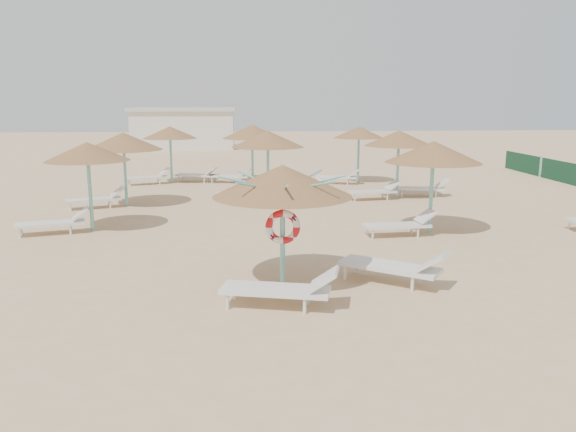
{
  "coord_description": "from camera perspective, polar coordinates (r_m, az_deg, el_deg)",
  "views": [
    {
      "loc": [
        -1.12,
        -11.49,
        3.85
      ],
      "look_at": [
        -0.17,
        0.83,
        1.3
      ],
      "focal_mm": 35.0,
      "sensor_mm": 36.0,
      "label": 1
    }
  ],
  "objects": [
    {
      "name": "lounger_main_a",
      "position": [
        10.64,
        -0.5,
        -7.36
      ],
      "size": [
        2.3,
        1.16,
        0.8
      ],
      "rotation": [
        0.0,
        0.0,
        -0.24
      ],
      "color": "silver",
      "rests_on": "ground"
    },
    {
      "name": "service_hut",
      "position": [
        46.8,
        -10.52,
        8.78
      ],
      "size": [
        8.4,
        4.4,
        3.25
      ],
      "color": "silver",
      "rests_on": "ground"
    },
    {
      "name": "lounger_main_b",
      "position": [
        12.19,
        10.93,
        -5.01
      ],
      "size": [
        2.27,
        1.9,
        0.84
      ],
      "rotation": [
        0.0,
        0.0,
        -0.62
      ],
      "color": "silver",
      "rests_on": "ground"
    },
    {
      "name": "palapa_field",
      "position": [
        21.48,
        1.37,
        7.56
      ],
      "size": [
        19.86,
        13.92,
        2.72
      ],
      "color": "#6DBEBC",
      "rests_on": "ground"
    },
    {
      "name": "ground",
      "position": [
        12.17,
        1.1,
        -6.79
      ],
      "size": [
        120.0,
        120.0,
        0.0
      ],
      "primitive_type": "plane",
      "color": "tan",
      "rests_on": "ground"
    },
    {
      "name": "main_palapa",
      "position": [
        11.46,
        -0.57,
        3.52
      ],
      "size": [
        2.87,
        2.87,
        2.57
      ],
      "color": "#6DBEBC",
      "rests_on": "ground"
    }
  ]
}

